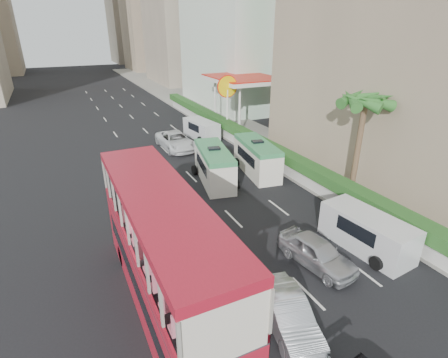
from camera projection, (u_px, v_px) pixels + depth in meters
ground_plane at (288, 264)px, 16.81m from camera, size 200.00×200.00×0.00m
double_decker_bus at (164, 253)px, 13.40m from camera, size 2.50×11.00×5.06m
car_silver_lane_a at (286, 327)px, 13.34m from camera, size 2.22×4.26×1.33m
car_silver_lane_b at (315, 264)px, 16.82m from camera, size 2.29×4.33×1.40m
van_asset at (176, 148)px, 32.61m from camera, size 2.71×5.52×1.51m
minibus_near at (214, 166)px, 25.25m from camera, size 2.96×5.88×2.49m
minibus_far at (257, 158)px, 26.80m from camera, size 2.67×5.75×2.45m
panel_van_near at (367, 232)px, 17.70m from camera, size 2.33×4.88×1.89m
panel_van_far at (201, 129)px, 35.25m from camera, size 2.39×4.69×1.79m
sidewalk at (227, 122)px, 40.94m from camera, size 6.00×120.00×0.18m
kerb_wall at (253, 148)px, 30.53m from camera, size 0.30×44.00×1.00m
hedge at (254, 139)px, 30.19m from camera, size 1.10×44.00×0.70m
palm_tree at (358, 150)px, 21.84m from camera, size 0.36×0.36×6.40m
shell_station at (243, 102)px, 38.62m from camera, size 6.50×8.00×5.50m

